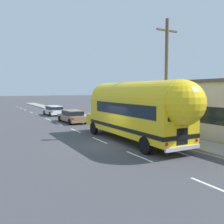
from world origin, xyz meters
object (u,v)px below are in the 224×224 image
(utility_pole, at_px, (166,78))
(car_second, at_px, (54,110))
(car_lead, at_px, (72,116))
(painted_bus, at_px, (137,109))

(utility_pole, distance_m, car_second, 21.29)
(utility_pole, bearing_deg, car_second, 96.53)
(car_lead, height_order, car_second, same)
(car_lead, bearing_deg, utility_pole, -77.66)
(utility_pole, bearing_deg, car_lead, 102.34)
(painted_bus, height_order, car_lead, painted_bus)
(car_lead, bearing_deg, painted_bus, -89.13)
(painted_bus, relative_size, car_second, 2.65)
(car_lead, bearing_deg, car_second, 88.11)
(utility_pole, relative_size, car_lead, 1.76)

